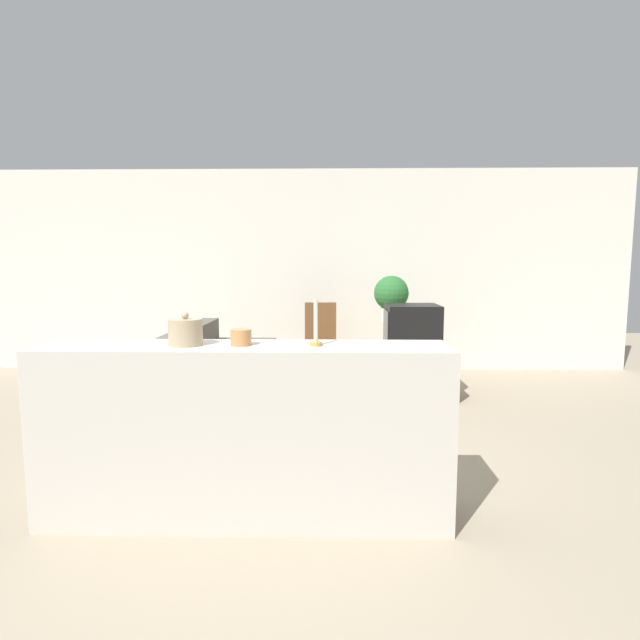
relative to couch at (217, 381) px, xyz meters
The scene contains 12 objects.
ground_plane 1.70m from the couch, 66.45° to the right, with size 14.00×14.00×0.00m, color tan.
wall_back 2.28m from the couch, 70.52° to the left, with size 9.00×0.06×2.70m.
couch is the anchor object (origin of this frame).
tv_stand 2.06m from the couch, 10.52° to the left, with size 0.85×0.55×0.50m.
television 2.11m from the couch, 10.55° to the left, with size 0.56×0.52×0.52m.
wooden_chair 1.62m from the couch, 49.99° to the left, with size 0.44×0.44×0.96m.
plant_stand 2.25m from the couch, 32.45° to the left, with size 0.14×0.14×0.75m.
potted_plant 2.38m from the couch, 32.45° to the left, with size 0.43×0.43×0.56m.
foreground_counter 2.30m from the couch, 72.97° to the right, with size 2.30×0.44×1.01m.
decorative_bowl 2.36m from the couch, 81.04° to the right, with size 0.19×0.19×0.19m.
candle_jar 2.41m from the couch, 73.32° to the right, with size 0.12×0.12×0.09m.
candlestick 2.57m from the couch, 63.88° to the right, with size 0.07×0.07×0.26m.
Camera 1 is at (0.48, -3.38, 1.47)m, focal length 28.00 mm.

